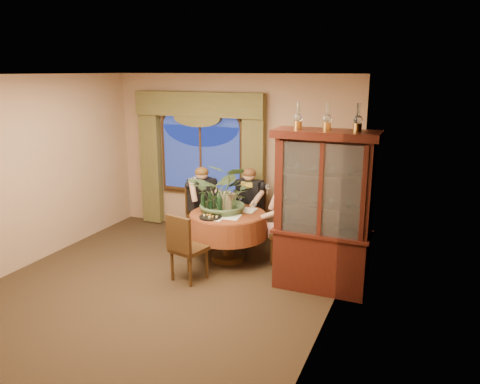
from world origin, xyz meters
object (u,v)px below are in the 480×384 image
at_px(china_cabinet, 323,213).
at_px(centerpiece_plant, 226,169).
at_px(chair_front_left, 189,247).
at_px(chair_back, 202,215).
at_px(wine_bottle_1, 220,203).
at_px(person_scarf, 250,206).
at_px(chair_back_right, 250,215).
at_px(oil_lamp_right, 358,117).
at_px(wine_bottle_5, 211,199).
at_px(oil_lamp_left, 298,115).
at_px(chair_right, 283,231).
at_px(oil_lamp_center, 327,116).
at_px(wine_bottle_2, 219,200).
at_px(stoneware_vase, 227,201).
at_px(person_back, 202,205).
at_px(olive_bowl, 231,213).
at_px(wine_bottle_4, 203,201).
at_px(dining_table, 228,236).
at_px(person_pink, 284,222).
at_px(wine_bottle_3, 210,200).
at_px(wine_bottle_0, 218,199).

bearing_deg(china_cabinet, centerpiece_plant, 161.96).
bearing_deg(chair_front_left, chair_back, 123.32).
bearing_deg(wine_bottle_1, person_scarf, 78.39).
bearing_deg(chair_back_right, oil_lamp_right, 147.74).
height_order(china_cabinet, wine_bottle_5, china_cabinet).
relative_size(china_cabinet, oil_lamp_left, 6.28).
relative_size(chair_right, chair_front_left, 1.00).
height_order(oil_lamp_center, wine_bottle_2, oil_lamp_center).
bearing_deg(stoneware_vase, oil_lamp_right, -16.08).
bearing_deg(stoneware_vase, person_back, 149.49).
xyz_separation_m(oil_lamp_center, olive_bowl, (-1.48, 0.43, -1.53)).
relative_size(chair_front_left, wine_bottle_2, 2.91).
bearing_deg(wine_bottle_4, chair_right, 16.49).
height_order(stoneware_vase, wine_bottle_1, wine_bottle_1).
height_order(dining_table, wine_bottle_4, wine_bottle_4).
height_order(chair_right, person_scarf, person_scarf).
relative_size(centerpiece_plant, wine_bottle_2, 3.57).
relative_size(person_pink, centerpiece_plant, 1.04).
distance_m(oil_lamp_center, chair_front_left, 2.56).
xyz_separation_m(centerpiece_plant, wine_bottle_1, (-0.04, -0.13, -0.49)).
bearing_deg(dining_table, chair_back_right, 87.69).
bearing_deg(wine_bottle_3, person_scarf, 64.36).
bearing_deg(olive_bowl, chair_back_right, 92.09).
bearing_deg(chair_right, olive_bowl, 93.04).
bearing_deg(chair_back, wine_bottle_3, 75.09).
xyz_separation_m(chair_back_right, wine_bottle_3, (-0.33, -0.83, 0.44)).
height_order(person_scarf, stoneware_vase, person_scarf).
distance_m(dining_table, wine_bottle_2, 0.57).
relative_size(chair_back_right, centerpiece_plant, 0.81).
relative_size(china_cabinet, oil_lamp_right, 6.28).
height_order(china_cabinet, wine_bottle_0, china_cabinet).
xyz_separation_m(person_pink, stoneware_vase, (-0.84, -0.22, 0.29)).
distance_m(oil_lamp_center, wine_bottle_3, 2.36).
bearing_deg(wine_bottle_3, wine_bottle_5, 108.30).
bearing_deg(wine_bottle_1, person_pink, 23.92).
height_order(dining_table, wine_bottle_3, wine_bottle_3).
xyz_separation_m(chair_right, person_back, (-1.50, 0.23, 0.18)).
relative_size(chair_back_right, person_pink, 0.79).
bearing_deg(chair_right, wine_bottle_3, 84.81).
bearing_deg(stoneware_vase, wine_bottle_0, 172.70).
bearing_deg(chair_front_left, oil_lamp_right, 24.45).
distance_m(chair_back_right, centerpiece_plant, 1.21).
relative_size(chair_back_right, person_scarf, 0.73).
height_order(person_back, wine_bottle_2, person_back).
xyz_separation_m(person_scarf, wine_bottle_0, (-0.30, -0.62, 0.26)).
relative_size(chair_right, stoneware_vase, 3.22).
distance_m(chair_right, stoneware_vase, 0.97).
bearing_deg(dining_table, china_cabinet, -16.31).
relative_size(wine_bottle_0, wine_bottle_1, 1.00).
relative_size(chair_right, wine_bottle_2, 2.91).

